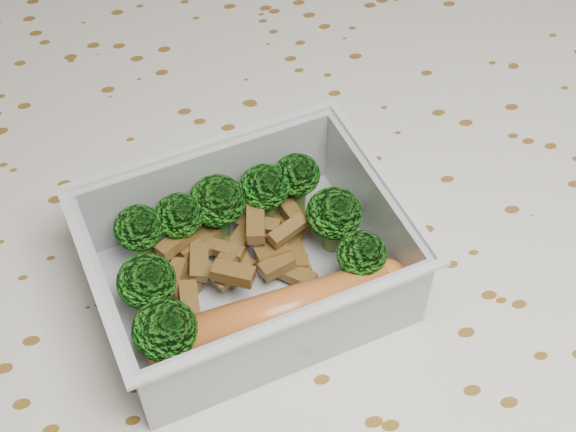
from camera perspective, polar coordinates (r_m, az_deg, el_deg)
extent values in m
cube|color=brown|center=(0.51, 0.66, -3.71)|extent=(1.40, 0.90, 0.04)
cube|color=silver|center=(0.49, 0.69, -2.16)|extent=(1.46, 0.96, 0.01)
cube|color=silver|center=(0.47, -2.76, -4.92)|extent=(0.18, 0.15, 0.00)
cube|color=silver|center=(0.48, -5.62, 2.38)|extent=(0.16, 0.04, 0.05)
cube|color=silver|center=(0.42, 0.30, -8.96)|extent=(0.16, 0.04, 0.05)
cube|color=silver|center=(0.47, 6.06, 0.35)|extent=(0.03, 0.11, 0.05)
cube|color=silver|center=(0.44, -12.53, -6.25)|extent=(0.03, 0.11, 0.05)
cube|color=silver|center=(0.47, -6.07, 5.03)|extent=(0.17, 0.04, 0.00)
cube|color=silver|center=(0.39, 0.58, -7.40)|extent=(0.17, 0.04, 0.00)
cube|color=silver|center=(0.45, 6.83, 2.80)|extent=(0.03, 0.12, 0.00)
cube|color=silver|center=(0.42, -13.74, -4.34)|extent=(0.03, 0.12, 0.00)
cylinder|color=#608C3F|center=(0.48, -10.23, -2.38)|extent=(0.01, 0.01, 0.02)
ellipsoid|color=#2B7D18|center=(0.46, -10.58, -0.83)|extent=(0.03, 0.03, 0.02)
cylinder|color=#608C3F|center=(0.48, -7.51, -1.54)|extent=(0.01, 0.01, 0.02)
ellipsoid|color=#2B7D18|center=(0.46, -7.78, 0.03)|extent=(0.03, 0.03, 0.02)
cylinder|color=#608C3F|center=(0.49, -4.88, -0.51)|extent=(0.01, 0.01, 0.02)
ellipsoid|color=#2B7D18|center=(0.47, -5.05, 1.08)|extent=(0.03, 0.03, 0.03)
cylinder|color=#608C3F|center=(0.49, -1.62, 0.47)|extent=(0.01, 0.01, 0.02)
ellipsoid|color=#2B7D18|center=(0.47, -1.68, 2.07)|extent=(0.03, 0.03, 0.03)
cylinder|color=#608C3F|center=(0.50, 0.61, 1.34)|extent=(0.01, 0.01, 0.02)
ellipsoid|color=#2B7D18|center=(0.48, 0.63, 2.95)|extent=(0.03, 0.03, 0.02)
cylinder|color=#608C3F|center=(0.46, -9.67, -6.09)|extent=(0.01, 0.01, 0.02)
ellipsoid|color=#2B7D18|center=(0.44, -10.03, -4.60)|extent=(0.03, 0.03, 0.03)
cylinder|color=#608C3F|center=(0.48, 3.18, -1.39)|extent=(0.01, 0.01, 0.02)
ellipsoid|color=#2B7D18|center=(0.46, 3.29, 0.19)|extent=(0.03, 0.03, 0.03)
cylinder|color=#608C3F|center=(0.44, -8.43, -9.41)|extent=(0.01, 0.01, 0.02)
ellipsoid|color=#2B7D18|center=(0.42, -8.76, -8.00)|extent=(0.03, 0.03, 0.03)
cylinder|color=#608C3F|center=(0.46, 5.07, -4.24)|extent=(0.01, 0.01, 0.02)
ellipsoid|color=#2B7D18|center=(0.44, 5.25, -2.70)|extent=(0.03, 0.03, 0.02)
cube|color=brown|center=(0.47, -2.31, -0.44)|extent=(0.02, 0.03, 0.01)
cube|color=brown|center=(0.46, -0.01, -1.02)|extent=(0.03, 0.02, 0.01)
cube|color=brown|center=(0.48, 0.08, 0.50)|extent=(0.02, 0.03, 0.01)
cube|color=brown|center=(0.49, 0.30, -0.54)|extent=(0.03, 0.02, 0.01)
cube|color=brown|center=(0.46, -6.38, -3.15)|extent=(0.02, 0.03, 0.01)
cube|color=brown|center=(0.46, -7.98, -1.86)|extent=(0.03, 0.02, 0.01)
cube|color=brown|center=(0.48, -3.53, -2.56)|extent=(0.01, 0.02, 0.01)
cube|color=brown|center=(0.48, -2.13, -1.06)|extent=(0.02, 0.02, 0.01)
cube|color=brown|center=(0.48, -8.83, -3.48)|extent=(0.03, 0.03, 0.01)
cube|color=brown|center=(0.48, -8.33, -3.05)|extent=(0.02, 0.02, 0.01)
cube|color=brown|center=(0.47, -1.12, -2.70)|extent=(0.02, 0.01, 0.01)
cube|color=brown|center=(0.46, -5.32, -4.15)|extent=(0.02, 0.02, 0.01)
cube|color=brown|center=(0.47, -7.30, -3.55)|extent=(0.01, 0.03, 0.01)
cube|color=brown|center=(0.47, -3.64, -2.11)|extent=(0.03, 0.03, 0.01)
cube|color=brown|center=(0.48, 0.63, -2.68)|extent=(0.01, 0.03, 0.01)
cube|color=brown|center=(0.47, -8.91, -3.40)|extent=(0.03, 0.02, 0.01)
cube|color=brown|center=(0.46, -8.01, -4.47)|extent=(0.02, 0.03, 0.01)
cube|color=brown|center=(0.46, -0.79, -3.56)|extent=(0.02, 0.02, 0.01)
cube|color=brown|center=(0.47, -0.30, -3.45)|extent=(0.03, 0.02, 0.01)
cube|color=brown|center=(0.49, 0.83, -0.71)|extent=(0.02, 0.02, 0.01)
cube|color=brown|center=(0.47, -6.36, -1.94)|extent=(0.03, 0.02, 0.01)
cube|color=brown|center=(0.47, -7.66, -4.42)|extent=(0.02, 0.03, 0.01)
cube|color=brown|center=(0.47, -0.82, -3.23)|extent=(0.03, 0.02, 0.01)
cube|color=brown|center=(0.48, -2.11, -0.56)|extent=(0.03, 0.02, 0.01)
cube|color=brown|center=(0.47, -3.54, -3.91)|extent=(0.02, 0.02, 0.01)
cube|color=brown|center=(0.45, -7.08, -6.01)|extent=(0.01, 0.02, 0.01)
cube|color=brown|center=(0.45, -3.92, -4.11)|extent=(0.03, 0.02, 0.01)
cube|color=brown|center=(0.47, -4.58, -2.40)|extent=(0.02, 0.02, 0.01)
cube|color=brown|center=(0.47, 0.28, -4.09)|extent=(0.03, 0.03, 0.01)
cube|color=brown|center=(0.47, -6.16, -1.60)|extent=(0.02, 0.03, 0.01)
cylinder|color=#CB672A|center=(0.44, -0.56, -6.87)|extent=(0.13, 0.04, 0.02)
sphere|color=#CB672A|center=(0.45, 7.02, -4.56)|extent=(0.02, 0.02, 0.02)
sphere|color=#CB672A|center=(0.43, -8.58, -9.16)|extent=(0.02, 0.02, 0.02)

